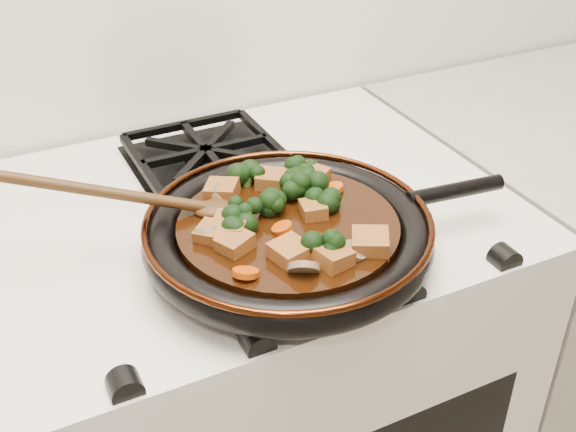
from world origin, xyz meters
name	(u,v)px	position (x,y,z in m)	size (l,w,h in m)	color
stove	(250,416)	(0.00, 1.69, 0.45)	(0.76, 0.60, 0.90)	silver
burner_grate_front	(283,247)	(0.00, 1.55, 0.91)	(0.23, 0.23, 0.03)	black
burner_grate_back	(206,156)	(0.00, 1.83, 0.91)	(0.23, 0.23, 0.03)	black
skillet	(289,233)	(0.00, 1.54, 0.94)	(0.49, 0.37, 0.05)	black
braising_sauce	(288,230)	(0.00, 1.54, 0.95)	(0.28, 0.28, 0.02)	black
tofu_cube_0	(290,252)	(-0.03, 1.47, 0.97)	(0.04, 0.04, 0.02)	brown
tofu_cube_1	(370,243)	(0.06, 1.44, 0.97)	(0.04, 0.04, 0.02)	brown
tofu_cube_2	(313,210)	(0.04, 1.54, 0.97)	(0.04, 0.03, 0.02)	brown
tofu_cube_3	(235,244)	(-0.08, 1.51, 0.97)	(0.04, 0.03, 0.02)	brown
tofu_cube_4	(312,177)	(0.07, 1.61, 0.97)	(0.04, 0.04, 0.02)	brown
tofu_cube_5	(272,180)	(0.02, 1.63, 0.97)	(0.04, 0.04, 0.02)	brown
tofu_cube_6	(231,227)	(-0.07, 1.55, 0.97)	(0.04, 0.04, 0.02)	brown
tofu_cube_7	(213,234)	(-0.10, 1.55, 0.97)	(0.04, 0.04, 0.02)	brown
tofu_cube_8	(333,257)	(0.01, 1.44, 0.97)	(0.04, 0.04, 0.02)	brown
tofu_cube_9	(222,191)	(-0.05, 1.63, 0.97)	(0.04, 0.04, 0.02)	brown
broccoli_floret_0	(301,171)	(0.07, 1.63, 0.97)	(0.05, 0.05, 0.05)	black
broccoli_floret_1	(235,226)	(-0.07, 1.55, 0.97)	(0.06, 0.06, 0.05)	black
broccoli_floret_2	(245,213)	(-0.04, 1.57, 0.97)	(0.05, 0.05, 0.05)	black
broccoli_floret_3	(276,206)	(0.00, 1.57, 0.97)	(0.06, 0.06, 0.05)	black
broccoli_floret_4	(304,185)	(0.05, 1.60, 0.97)	(0.06, 0.06, 0.05)	black
broccoli_floret_5	(324,245)	(0.01, 1.46, 0.97)	(0.06, 0.06, 0.06)	black
broccoli_floret_6	(296,187)	(0.04, 1.59, 0.97)	(0.06, 0.06, 0.05)	black
broccoli_floret_7	(247,179)	(-0.01, 1.64, 0.97)	(0.06, 0.06, 0.05)	black
broccoli_floret_8	(319,202)	(0.05, 1.55, 0.97)	(0.06, 0.06, 0.05)	black
carrot_coin_0	(333,189)	(0.09, 1.58, 0.96)	(0.03, 0.03, 0.01)	#BA4005
carrot_coin_1	(246,273)	(-0.09, 1.46, 0.96)	(0.03, 0.03, 0.01)	#BA4005
carrot_coin_2	(222,203)	(-0.06, 1.61, 0.96)	(0.03, 0.03, 0.01)	#BA4005
carrot_coin_3	(282,228)	(-0.01, 1.52, 0.96)	(0.03, 0.03, 0.01)	#BA4005
mushroom_slice_0	(304,268)	(-0.03, 1.44, 0.97)	(0.04, 0.04, 0.01)	#7B6347
mushroom_slice_1	(354,251)	(0.04, 1.44, 0.97)	(0.03, 0.03, 0.01)	#7B6347
mushroom_slice_2	(206,233)	(-0.10, 1.55, 0.97)	(0.03, 0.03, 0.01)	#7B6347
mushroom_slice_3	(223,194)	(-0.05, 1.63, 0.97)	(0.04, 0.04, 0.01)	#7B6347
wooden_spoon	(153,199)	(-0.14, 1.62, 0.99)	(0.16, 0.08, 0.27)	#3F240D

